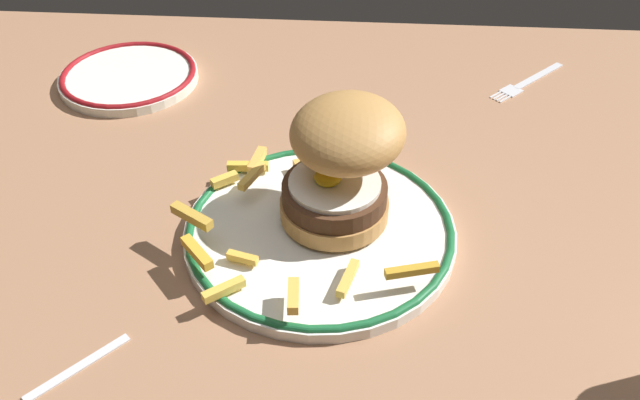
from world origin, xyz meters
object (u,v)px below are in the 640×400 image
object	(u,v)px
dinner_plate	(320,230)
burger	(342,160)
side_plate	(129,76)
fork	(527,82)

from	to	relation	value
dinner_plate	burger	xyz separation A→B (cm)	(1.87, 2.60, 6.55)
side_plate	fork	xyz separation A→B (cm)	(52.60, 3.42, -0.65)
dinner_plate	fork	xyz separation A→B (cm)	(25.24, 31.61, -0.66)
burger	fork	bearing A→B (deg)	51.14
dinner_plate	fork	size ratio (longest dim) A/B	2.35
dinner_plate	burger	bearing A→B (deg)	54.37
side_plate	fork	bearing A→B (deg)	3.72
fork	burger	bearing A→B (deg)	-128.86
dinner_plate	fork	bearing A→B (deg)	51.40
burger	fork	size ratio (longest dim) A/B	1.30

